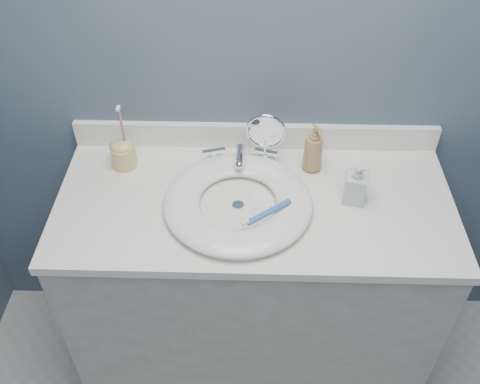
{
  "coord_description": "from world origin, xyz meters",
  "views": [
    {
      "loc": [
        -0.01,
        -0.2,
        2.02
      ],
      "look_at": [
        -0.04,
        0.94,
        0.94
      ],
      "focal_mm": 40.0,
      "sensor_mm": 36.0,
      "label": 1
    }
  ],
  "objects_px": {
    "soap_bottle_amber": "(314,148)",
    "soap_bottle_clear": "(356,182)",
    "makeup_mirror": "(266,137)",
    "toothbrush_holder": "(123,152)"
  },
  "relations": [
    {
      "from": "soap_bottle_amber",
      "to": "soap_bottle_clear",
      "type": "bearing_deg",
      "value": -81.88
    },
    {
      "from": "makeup_mirror",
      "to": "toothbrush_holder",
      "type": "bearing_deg",
      "value": -170.32
    },
    {
      "from": "makeup_mirror",
      "to": "soap_bottle_amber",
      "type": "bearing_deg",
      "value": -2.84
    },
    {
      "from": "soap_bottle_clear",
      "to": "toothbrush_holder",
      "type": "distance_m",
      "value": 0.74
    },
    {
      "from": "makeup_mirror",
      "to": "toothbrush_holder",
      "type": "relative_size",
      "value": 0.83
    },
    {
      "from": "soap_bottle_amber",
      "to": "soap_bottle_clear",
      "type": "relative_size",
      "value": 1.18
    },
    {
      "from": "soap_bottle_clear",
      "to": "makeup_mirror",
      "type": "bearing_deg",
      "value": 160.27
    },
    {
      "from": "makeup_mirror",
      "to": "toothbrush_holder",
      "type": "xyz_separation_m",
      "value": [
        -0.46,
        -0.03,
        -0.05
      ]
    },
    {
      "from": "soap_bottle_amber",
      "to": "toothbrush_holder",
      "type": "xyz_separation_m",
      "value": [
        -0.61,
        -0.0,
        -0.03
      ]
    },
    {
      "from": "makeup_mirror",
      "to": "soap_bottle_amber",
      "type": "height_order",
      "value": "makeup_mirror"
    }
  ]
}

